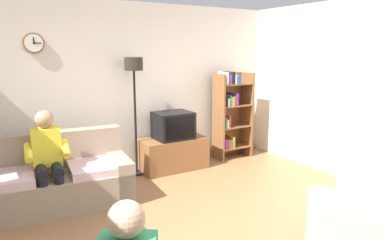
% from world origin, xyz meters
% --- Properties ---
extents(ground_plane, '(12.00, 12.00, 0.00)m').
position_xyz_m(ground_plane, '(0.00, 0.00, 0.00)').
color(ground_plane, '#8C603D').
extents(back_wall_assembly, '(6.20, 0.17, 2.70)m').
position_xyz_m(back_wall_assembly, '(-0.00, 2.66, 1.35)').
color(back_wall_assembly, silver).
rests_on(back_wall_assembly, ground_plane).
extents(couch, '(1.97, 1.05, 0.90)m').
position_xyz_m(couch, '(-1.25, 1.75, 0.31)').
color(couch, gray).
rests_on(couch, ground_plane).
extents(tv_stand, '(1.10, 0.56, 0.53)m').
position_xyz_m(tv_stand, '(0.73, 2.25, 0.26)').
color(tv_stand, brown).
rests_on(tv_stand, ground_plane).
extents(tv, '(0.60, 0.49, 0.44)m').
position_xyz_m(tv, '(0.73, 2.23, 0.75)').
color(tv, black).
rests_on(tv, tv_stand).
extents(bookshelf, '(0.68, 0.36, 1.58)m').
position_xyz_m(bookshelf, '(1.96, 2.32, 0.85)').
color(bookshelf, brown).
rests_on(bookshelf, ground_plane).
extents(floor_lamp, '(0.28, 0.28, 1.85)m').
position_xyz_m(floor_lamp, '(0.13, 2.35, 1.45)').
color(floor_lamp, black).
rests_on(floor_lamp, ground_plane).
extents(armchair_near_bookshelf, '(0.95, 1.02, 0.90)m').
position_xyz_m(armchair_near_bookshelf, '(1.34, -0.86, 0.29)').
color(armchair_near_bookshelf, gray).
rests_on(armchair_near_bookshelf, ground_plane).
extents(person_on_couch, '(0.54, 0.56, 1.24)m').
position_xyz_m(person_on_couch, '(-1.30, 1.64, 0.70)').
color(person_on_couch, yellow).
rests_on(person_on_couch, ground_plane).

